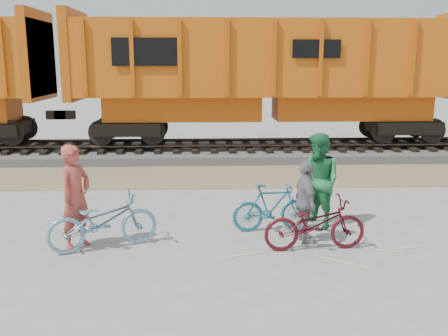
{
  "coord_description": "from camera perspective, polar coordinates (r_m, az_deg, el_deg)",
  "views": [
    {
      "loc": [
        -1.65,
        -9.27,
        3.44
      ],
      "look_at": [
        -1.2,
        1.5,
        1.13
      ],
      "focal_mm": 40.0,
      "sensor_mm": 36.0,
      "label": 1
    }
  ],
  "objects": [
    {
      "name": "ground",
      "position": [
        10.02,
        7.3,
        -8.08
      ],
      "size": [
        120.0,
        120.0,
        0.0
      ],
      "primitive_type": "plane",
      "color": "#9E9E99",
      "rests_on": "ground"
    },
    {
      "name": "gravel_strip",
      "position": [
        15.25,
        3.88,
        -0.93
      ],
      "size": [
        120.0,
        3.0,
        0.02
      ],
      "primitive_type": "cube",
      "color": "#8F7B59",
      "rests_on": "ground"
    },
    {
      "name": "ballast_bed",
      "position": [
        18.63,
        2.72,
        1.92
      ],
      "size": [
        120.0,
        4.0,
        0.3
      ],
      "primitive_type": "cube",
      "color": "slate",
      "rests_on": "ground"
    },
    {
      "name": "track",
      "position": [
        18.58,
        2.73,
        2.9
      ],
      "size": [
        120.0,
        2.6,
        0.24
      ],
      "color": "black",
      "rests_on": "ballast_bed"
    },
    {
      "name": "hopper_car_center",
      "position": [
        18.42,
        5.01,
        10.71
      ],
      "size": [
        14.0,
        3.13,
        4.65
      ],
      "color": "black",
      "rests_on": "track"
    },
    {
      "name": "bicycle_blue",
      "position": [
        9.58,
        -13.68,
        -5.9
      ],
      "size": [
        2.16,
        1.44,
        1.07
      ],
      "primitive_type": "imported",
      "rotation": [
        0.0,
        0.0,
        1.96
      ],
      "color": "#6998B6",
      "rests_on": "ground"
    },
    {
      "name": "bicycle_teal",
      "position": [
        10.34,
        5.51,
        -4.49
      ],
      "size": [
        1.7,
        0.66,
        0.99
      ],
      "primitive_type": "imported",
      "rotation": [
        0.0,
        0.0,
        1.69
      ],
      "color": "#1C647B",
      "rests_on": "ground"
    },
    {
      "name": "bicycle_maroon",
      "position": [
        9.42,
        10.33,
        -6.3
      ],
      "size": [
        1.94,
        0.8,
        1.0
      ],
      "primitive_type": "imported",
      "rotation": [
        0.0,
        0.0,
        1.64
      ],
      "color": "#4E0F17",
      "rests_on": "ground"
    },
    {
      "name": "person_solo",
      "position": [
        9.66,
        -16.61,
        -3.18
      ],
      "size": [
        0.74,
        0.85,
        1.96
      ],
      "primitive_type": "imported",
      "rotation": [
        0.0,
        0.0,
        1.1
      ],
      "color": "#B54337",
      "rests_on": "ground"
    },
    {
      "name": "person_man",
      "position": [
        10.58,
        10.79,
        -1.46
      ],
      "size": [
        1.11,
        1.21,
        2.0
      ],
      "primitive_type": "imported",
      "rotation": [
        0.0,
        0.0,
        -1.1
      ],
      "color": "#247741",
      "rests_on": "ground"
    },
    {
      "name": "person_woman",
      "position": [
        9.68,
        9.31,
        -3.87
      ],
      "size": [
        0.5,
        0.98,
        1.6
      ],
      "primitive_type": "imported",
      "rotation": [
        0.0,
        0.0,
        1.69
      ],
      "color": "gray",
      "rests_on": "ground"
    }
  ]
}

